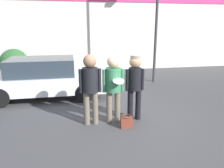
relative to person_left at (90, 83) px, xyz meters
The scene contains 8 objects.
ground_plane 1.38m from the person_left, ahead, with size 56.00×56.00×0.00m, color #3F3F42.
storefront_building 7.33m from the person_left, 83.51° to the left, with size 24.00×0.22×4.07m.
person_left is the anchor object (origin of this frame).
person_middle_with_frisbee 0.59m from the person_left, ahead, with size 0.56×0.61×1.78m.
person_right 1.18m from the person_left, ahead, with size 0.50×0.33×1.75m.
parked_car_near 2.95m from the person_left, 118.40° to the left, with size 4.24×1.86×1.40m.
shrub 7.12m from the person_left, 117.06° to the left, with size 1.40×1.40×1.40m.
handbag 1.33m from the person_left, 24.65° to the right, with size 0.30×0.23×0.32m.
Camera 1 is at (-1.28, -5.30, 2.46)m, focal length 35.00 mm.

